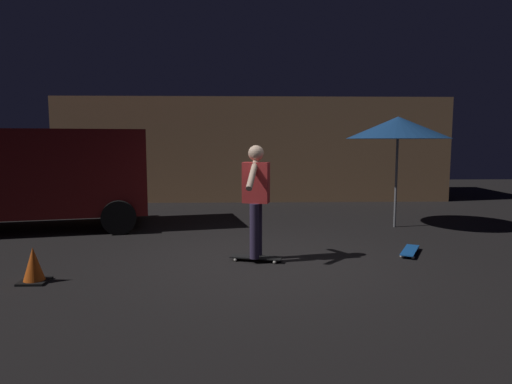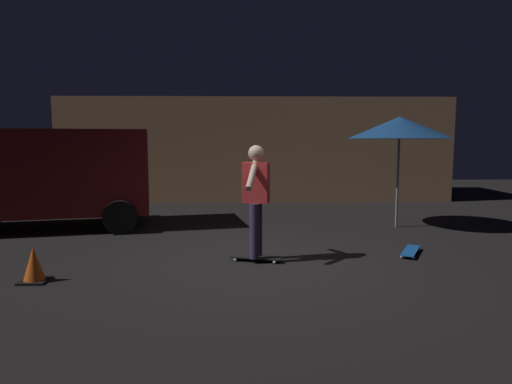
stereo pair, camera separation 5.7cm
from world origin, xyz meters
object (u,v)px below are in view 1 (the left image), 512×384
parked_van (30,173)px  traffic_cone (34,266)px  skateboard_spare (410,251)px  patio_umbrella (398,128)px  skateboard_ridden (256,258)px  skater (256,193)px

parked_van → traffic_cone: 4.03m
skateboard_spare → traffic_cone: bearing=-166.7°
patio_umbrella → traffic_cone: 7.08m
skateboard_ridden → traffic_cone: 3.02m
skateboard_ridden → skater: bearing=-90.0°
skateboard_spare → traffic_cone: (-5.35, -1.27, 0.16)m
skateboard_ridden → skater: (0.00, -0.00, 0.98)m
parked_van → patio_umbrella: size_ratio=2.13×
parked_van → skateboard_ridden: parked_van is taller
parked_van → patio_umbrella: bearing=-0.4°
skater → skateboard_ridden: bearing=90.0°
patio_umbrella → traffic_cone: size_ratio=5.00×
skateboard_ridden → parked_van: bearing=149.8°
parked_van → skateboard_spare: bearing=-18.1°
patio_umbrella → skateboard_ridden: bearing=-139.4°
patio_umbrella → skater: size_ratio=1.38×
skater → parked_van: bearing=149.8°
parked_van → skateboard_spare: size_ratio=6.27×
skateboard_spare → skater: (-2.48, -0.35, 0.98)m
patio_umbrella → skater: 4.09m
patio_umbrella → parked_van: bearing=179.6°
patio_umbrella → skateboard_ridden: (-3.01, -2.57, -2.02)m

